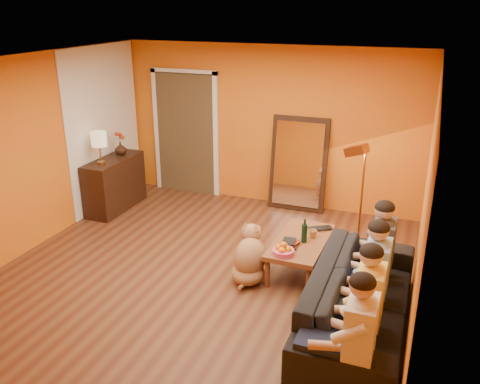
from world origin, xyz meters
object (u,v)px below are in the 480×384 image
at_px(person_mid_right, 376,276).
at_px(vase, 121,149).
at_px(table_lamp, 100,148).
at_px(person_mid_left, 369,305).
at_px(coffee_table, 300,255).
at_px(floor_lamp, 362,198).
at_px(laptop, 321,230).
at_px(person_far_right, 382,253).
at_px(mirror_frame, 299,164).
at_px(sideboard, 115,184).
at_px(wine_bottle, 304,231).
at_px(tumbler, 313,234).
at_px(person_far_left, 360,340).
at_px(sofa, 359,300).
at_px(dog, 250,254).

distance_m(person_mid_right, vase, 4.86).
distance_m(table_lamp, person_mid_right, 4.66).
height_order(person_mid_left, person_mid_right, same).
bearing_deg(vase, coffee_table, -19.29).
relative_size(floor_lamp, laptop, 4.53).
distance_m(person_mid_right, person_far_right, 0.55).
relative_size(mirror_frame, sideboard, 1.29).
bearing_deg(person_far_right, person_mid_left, -90.00).
relative_size(floor_lamp, wine_bottle, 4.65).
relative_size(coffee_table, tumbler, 11.42).
height_order(person_far_left, laptop, person_far_left).
height_order(sofa, person_mid_left, person_mid_left).
xyz_separation_m(coffee_table, dog, (-0.51, -0.48, 0.15)).
distance_m(sofa, wine_bottle, 1.30).
xyz_separation_m(person_mid_left, person_far_right, (0.00, 1.10, 0.00)).
bearing_deg(tumbler, sofa, -56.40).
height_order(table_lamp, person_far_left, table_lamp).
xyz_separation_m(mirror_frame, sideboard, (-2.79, -1.08, -0.34)).
distance_m(coffee_table, dog, 0.71).
height_order(person_mid_right, wine_bottle, person_mid_right).
relative_size(table_lamp, vase, 2.51).
bearing_deg(person_mid_left, mirror_frame, 114.42).
bearing_deg(floor_lamp, table_lamp, -156.22).
bearing_deg(mirror_frame, coffee_table, -74.14).
relative_size(mirror_frame, vase, 7.47).
height_order(person_far_left, wine_bottle, person_far_left).
relative_size(mirror_frame, floor_lamp, 1.06).
relative_size(person_mid_left, vase, 6.00).
distance_m(person_mid_left, vase, 5.12).
bearing_deg(sofa, person_far_left, -172.59).
bearing_deg(sofa, floor_lamp, 8.40).
xyz_separation_m(person_far_left, person_far_right, (0.00, 1.65, 0.00)).
distance_m(table_lamp, person_mid_left, 4.87).
relative_size(dog, person_far_right, 0.59).
relative_size(wine_bottle, laptop, 0.98).
distance_m(sideboard, sofa, 4.67).
distance_m(sideboard, laptop, 3.59).
xyz_separation_m(person_far_left, tumbler, (-0.89, 2.14, -0.14)).
bearing_deg(person_mid_right, table_lamp, 160.47).
relative_size(sideboard, sofa, 0.49).
height_order(sofa, person_far_right, person_far_right).
xyz_separation_m(table_lamp, vase, (0.00, 0.55, -0.15)).
height_order(dog, person_mid_left, person_mid_left).
xyz_separation_m(table_lamp, dog, (2.85, -1.11, -0.75)).
height_order(person_mid_left, laptop, person_mid_left).
relative_size(floor_lamp, dog, 2.00).
height_order(wine_bottle, tumbler, wine_bottle).
bearing_deg(person_mid_left, person_mid_right, 90.00).
relative_size(mirror_frame, laptop, 4.78).
bearing_deg(laptop, floor_lamp, 24.55).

